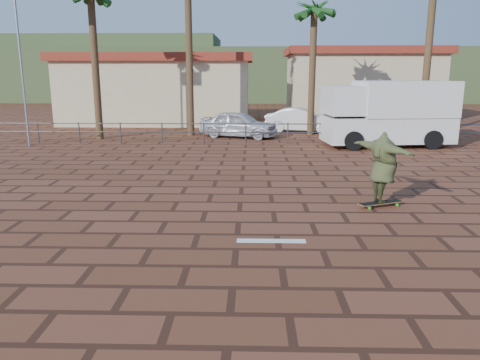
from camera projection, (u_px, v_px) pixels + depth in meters
name	position (u px, v px, depth m)	size (l,w,h in m)	color
ground	(238.00, 222.00, 10.67)	(120.00, 120.00, 0.00)	brown
paint_stripe	(271.00, 241.00, 9.48)	(1.40, 0.22, 0.01)	white
guardrail	(246.00, 130.00, 22.20)	(24.06, 0.06, 1.00)	#47494F
flagpole	(22.00, 42.00, 20.58)	(1.30, 0.10, 8.00)	gray
palm_center	(314.00, 12.00, 24.24)	(2.40, 2.40, 7.75)	brown
building_west	(160.00, 88.00, 31.73)	(12.60, 7.60, 4.50)	beige
building_east	(360.00, 84.00, 33.27)	(10.60, 6.60, 5.00)	beige
hill_front	(250.00, 75.00, 58.69)	(70.00, 18.00, 6.00)	#384C28
hill_back	(92.00, 67.00, 64.85)	(35.00, 14.00, 8.00)	#384C28
longboard	(381.00, 203.00, 11.87)	(1.23, 0.72, 0.12)	olive
skateboarder	(383.00, 168.00, 11.66)	(2.21, 0.60, 1.80)	#3D4525
campervan	(388.00, 112.00, 21.36)	(5.93, 3.02, 2.96)	silver
car_silver	(239.00, 124.00, 24.42)	(1.63, 4.05, 1.38)	silver
car_white	(301.00, 120.00, 26.51)	(1.43, 4.11, 1.35)	white
street_sign	(453.00, 113.00, 21.78)	(0.43, 0.09, 2.10)	gray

